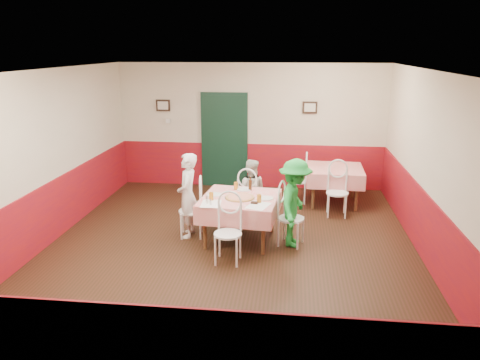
# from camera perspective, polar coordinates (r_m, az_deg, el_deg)

# --- Properties ---
(floor) EXTENTS (7.00, 7.00, 0.00)m
(floor) POSITION_cam_1_polar(r_m,az_deg,el_deg) (7.66, -1.16, -8.18)
(floor) COLOR black
(floor) RESTS_ON ground
(ceiling) EXTENTS (7.00, 7.00, 0.00)m
(ceiling) POSITION_cam_1_polar(r_m,az_deg,el_deg) (7.00, -1.30, 13.22)
(ceiling) COLOR white
(ceiling) RESTS_ON back_wall
(back_wall) EXTENTS (6.00, 0.10, 2.80)m
(back_wall) POSITION_cam_1_polar(r_m,az_deg,el_deg) (10.62, 1.34, 6.55)
(back_wall) COLOR beige
(back_wall) RESTS_ON ground
(front_wall) EXTENTS (6.00, 0.10, 2.80)m
(front_wall) POSITION_cam_1_polar(r_m,az_deg,el_deg) (3.96, -8.19, -10.20)
(front_wall) COLOR beige
(front_wall) RESTS_ON ground
(left_wall) EXTENTS (0.10, 7.00, 2.80)m
(left_wall) POSITION_cam_1_polar(r_m,az_deg,el_deg) (8.16, -22.60, 2.45)
(left_wall) COLOR beige
(left_wall) RESTS_ON ground
(right_wall) EXTENTS (0.10, 7.00, 2.80)m
(right_wall) POSITION_cam_1_polar(r_m,az_deg,el_deg) (7.43, 22.36, 1.24)
(right_wall) COLOR beige
(right_wall) RESTS_ON ground
(wainscot_back) EXTENTS (6.00, 0.03, 1.00)m
(wainscot_back) POSITION_cam_1_polar(r_m,az_deg,el_deg) (10.78, 1.30, 1.82)
(wainscot_back) COLOR maroon
(wainscot_back) RESTS_ON ground
(wainscot_front) EXTENTS (6.00, 0.03, 1.00)m
(wainscot_front) POSITION_cam_1_polar(r_m,az_deg,el_deg) (4.44, -7.65, -20.60)
(wainscot_front) COLOR maroon
(wainscot_front) RESTS_ON ground
(wainscot_left) EXTENTS (0.03, 7.00, 1.00)m
(wainscot_left) POSITION_cam_1_polar(r_m,az_deg,el_deg) (8.39, -21.86, -3.53)
(wainscot_left) COLOR maroon
(wainscot_left) RESTS_ON ground
(wainscot_right) EXTENTS (0.03, 7.00, 1.00)m
(wainscot_right) POSITION_cam_1_polar(r_m,az_deg,el_deg) (7.69, 21.55, -5.26)
(wainscot_right) COLOR maroon
(wainscot_right) RESTS_ON ground
(door) EXTENTS (0.96, 0.06, 2.10)m
(door) POSITION_cam_1_polar(r_m,az_deg,el_deg) (10.70, -1.91, 4.72)
(door) COLOR black
(door) RESTS_ON ground
(picture_left) EXTENTS (0.32, 0.03, 0.26)m
(picture_left) POSITION_cam_1_polar(r_m,az_deg,el_deg) (10.87, -9.36, 8.96)
(picture_left) COLOR black
(picture_left) RESTS_ON back_wall
(picture_right) EXTENTS (0.32, 0.03, 0.26)m
(picture_right) POSITION_cam_1_polar(r_m,az_deg,el_deg) (10.46, 8.52, 8.74)
(picture_right) COLOR black
(picture_right) RESTS_ON back_wall
(thermostat) EXTENTS (0.10, 0.03, 0.10)m
(thermostat) POSITION_cam_1_polar(r_m,az_deg,el_deg) (10.89, -8.77, 7.14)
(thermostat) COLOR white
(thermostat) RESTS_ON back_wall
(main_table) EXTENTS (1.34, 1.34, 0.77)m
(main_table) POSITION_cam_1_polar(r_m,az_deg,el_deg) (7.79, 0.00, -4.78)
(main_table) COLOR red
(main_table) RESTS_ON ground
(second_table) EXTENTS (1.16, 1.16, 0.77)m
(second_table) POSITION_cam_1_polar(r_m,az_deg,el_deg) (9.82, 11.38, -0.69)
(second_table) COLOR red
(second_table) RESTS_ON ground
(chair_left) EXTENTS (0.48, 0.48, 0.90)m
(chair_left) POSITION_cam_1_polar(r_m,az_deg,el_deg) (7.98, -5.99, -3.79)
(chair_left) COLOR white
(chair_left) RESTS_ON ground
(chair_right) EXTENTS (0.52, 0.52, 0.90)m
(chair_right) POSITION_cam_1_polar(r_m,az_deg,el_deg) (7.64, 6.26, -4.70)
(chair_right) COLOR white
(chair_right) RESTS_ON ground
(chair_far) EXTENTS (0.50, 0.50, 0.90)m
(chair_far) POSITION_cam_1_polar(r_m,az_deg,el_deg) (8.55, 1.21, -2.33)
(chair_far) COLOR white
(chair_far) RESTS_ON ground
(chair_near) EXTENTS (0.44, 0.44, 0.90)m
(chair_near) POSITION_cam_1_polar(r_m,az_deg,el_deg) (7.00, -1.49, -6.61)
(chair_near) COLOR white
(chair_near) RESTS_ON ground
(chair_second_a) EXTENTS (0.43, 0.43, 0.90)m
(chair_second_a) POSITION_cam_1_polar(r_m,az_deg,el_deg) (9.76, 7.01, -0.13)
(chair_second_a) COLOR white
(chair_second_a) RESTS_ON ground
(chair_second_b) EXTENTS (0.43, 0.43, 0.90)m
(chair_second_b) POSITION_cam_1_polar(r_m,az_deg,el_deg) (9.08, 11.77, -1.58)
(chair_second_b) COLOR white
(chair_second_b) RESTS_ON ground
(pizza) EXTENTS (0.50, 0.50, 0.03)m
(pizza) POSITION_cam_1_polar(r_m,az_deg,el_deg) (7.60, -0.04, -2.12)
(pizza) COLOR #B74723
(pizza) RESTS_ON main_table
(plate_left) EXTENTS (0.27, 0.27, 0.01)m
(plate_left) POSITION_cam_1_polar(r_m,az_deg,el_deg) (7.79, -3.19, -1.77)
(plate_left) COLOR white
(plate_left) RESTS_ON main_table
(plate_right) EXTENTS (0.27, 0.27, 0.01)m
(plate_right) POSITION_cam_1_polar(r_m,az_deg,el_deg) (7.60, 3.12, -2.22)
(plate_right) COLOR white
(plate_right) RESTS_ON main_table
(plate_far) EXTENTS (0.27, 0.27, 0.01)m
(plate_far) POSITION_cam_1_polar(r_m,az_deg,el_deg) (8.05, 0.48, -1.14)
(plate_far) COLOR white
(plate_far) RESTS_ON main_table
(glass_a) EXTENTS (0.08, 0.08, 0.13)m
(glass_a) POSITION_cam_1_polar(r_m,az_deg,el_deg) (7.50, -3.52, -2.00)
(glass_a) COLOR #BF7219
(glass_a) RESTS_ON main_table
(glass_b) EXTENTS (0.08, 0.08, 0.13)m
(glass_b) POSITION_cam_1_polar(r_m,az_deg,el_deg) (7.39, 2.35, -2.28)
(glass_b) COLOR #BF7219
(glass_b) RESTS_ON main_table
(glass_c) EXTENTS (0.08, 0.08, 0.13)m
(glass_c) POSITION_cam_1_polar(r_m,az_deg,el_deg) (8.05, -0.49, -0.72)
(glass_c) COLOR #BF7219
(glass_c) RESTS_ON main_table
(beer_bottle) EXTENTS (0.06, 0.06, 0.21)m
(beer_bottle) POSITION_cam_1_polar(r_m,az_deg,el_deg) (8.00, 1.25, -0.52)
(beer_bottle) COLOR #381C0A
(beer_bottle) RESTS_ON main_table
(shaker_a) EXTENTS (0.04, 0.04, 0.09)m
(shaker_a) POSITION_cam_1_polar(r_m,az_deg,el_deg) (7.36, -3.99, -2.54)
(shaker_a) COLOR silver
(shaker_a) RESTS_ON main_table
(shaker_b) EXTENTS (0.04, 0.04, 0.09)m
(shaker_b) POSITION_cam_1_polar(r_m,az_deg,el_deg) (7.29, -3.62, -2.71)
(shaker_b) COLOR silver
(shaker_b) RESTS_ON main_table
(shaker_c) EXTENTS (0.04, 0.04, 0.09)m
(shaker_c) POSITION_cam_1_polar(r_m,az_deg,el_deg) (7.44, -4.03, -2.33)
(shaker_c) COLOR #B23319
(shaker_c) RESTS_ON main_table
(menu_left) EXTENTS (0.32, 0.41, 0.00)m
(menu_left) POSITION_cam_1_polar(r_m,az_deg,el_deg) (7.35, -3.55, -2.90)
(menu_left) COLOR white
(menu_left) RESTS_ON main_table
(menu_right) EXTENTS (0.41, 0.47, 0.00)m
(menu_right) POSITION_cam_1_polar(r_m,az_deg,el_deg) (7.26, 2.23, -3.13)
(menu_right) COLOR white
(menu_right) RESTS_ON main_table
(wallet) EXTENTS (0.12, 0.10, 0.02)m
(wallet) POSITION_cam_1_polar(r_m,az_deg,el_deg) (7.36, 1.78, -2.79)
(wallet) COLOR black
(wallet) RESTS_ON main_table
(diner_left) EXTENTS (0.39, 0.55, 1.45)m
(diner_left) POSITION_cam_1_polar(r_m,az_deg,el_deg) (7.91, -6.39, -1.89)
(diner_left) COLOR gray
(diner_left) RESTS_ON ground
(diner_far) EXTENTS (0.60, 0.48, 1.18)m
(diner_far) POSITION_cam_1_polar(r_m,az_deg,el_deg) (8.56, 1.29, -1.33)
(diner_far) COLOR gray
(diner_far) RESTS_ON ground
(diner_right) EXTENTS (0.68, 1.01, 1.44)m
(diner_right) POSITION_cam_1_polar(r_m,az_deg,el_deg) (7.55, 6.70, -2.81)
(diner_right) COLOR gray
(diner_right) RESTS_ON ground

